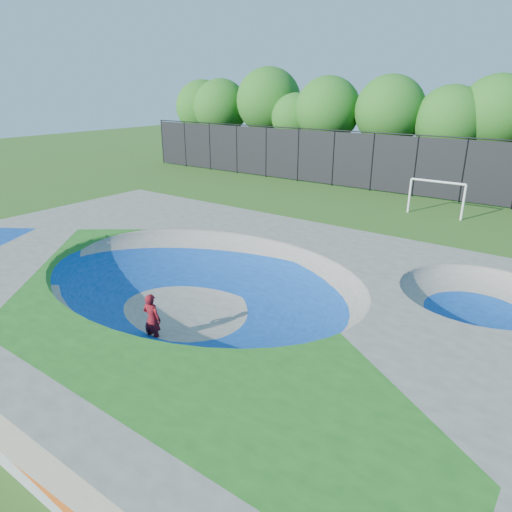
% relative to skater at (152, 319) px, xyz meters
% --- Properties ---
extents(ground, '(120.00, 120.00, 0.00)m').
position_rel_skater_xyz_m(ground, '(-0.17, 2.15, -0.77)').
color(ground, '#295317').
rests_on(ground, ground).
extents(skate_deck, '(22.00, 14.00, 1.50)m').
position_rel_skater_xyz_m(skate_deck, '(-0.17, 2.15, -0.02)').
color(skate_deck, gray).
rests_on(skate_deck, ground).
extents(skater, '(0.62, 0.46, 1.55)m').
position_rel_skater_xyz_m(skater, '(0.00, 0.00, 0.00)').
color(skater, red).
rests_on(skater, ground).
extents(skateboard, '(0.81, 0.45, 0.05)m').
position_rel_skater_xyz_m(skateboard, '(0.00, 0.00, -0.75)').
color(skateboard, black).
rests_on(skateboard, ground).
extents(soccer_goal, '(3.07, 0.12, 2.03)m').
position_rel_skater_xyz_m(soccer_goal, '(2.48, 18.84, 0.63)').
color(soccer_goal, white).
rests_on(soccer_goal, ground).
extents(fence, '(48.09, 0.09, 4.04)m').
position_rel_skater_xyz_m(fence, '(-0.17, 23.15, 1.32)').
color(fence, black).
rests_on(fence, ground).
extents(treeline, '(51.93, 7.52, 8.67)m').
position_rel_skater_xyz_m(treeline, '(-3.66, 27.87, 4.28)').
color(treeline, '#4D3A26').
rests_on(treeline, ground).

